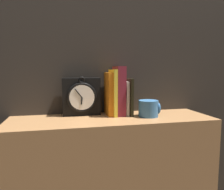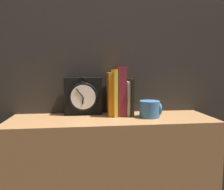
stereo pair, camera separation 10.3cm
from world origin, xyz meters
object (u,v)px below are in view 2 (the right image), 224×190
(book_slot2_maroon, at_px, (121,91))
(book_slot0_orange, at_px, (110,94))
(clock, at_px, (83,96))
(book_slot1_yellow, at_px, (114,92))
(book_slot3_cream, at_px, (127,98))
(book_slot4_black, at_px, (130,97))
(mug, at_px, (150,109))

(book_slot2_maroon, bearing_deg, book_slot0_orange, 177.57)
(clock, distance_m, book_slot2_maroon, 0.19)
(book_slot1_yellow, bearing_deg, book_slot0_orange, 166.30)
(book_slot3_cream, bearing_deg, book_slot4_black, -29.20)
(book_slot2_maroon, bearing_deg, book_slot3_cream, 4.83)
(book_slot0_orange, relative_size, book_slot3_cream, 1.26)
(book_slot4_black, xyz_separation_m, mug, (0.08, -0.07, -0.05))
(book_slot4_black, bearing_deg, book_slot1_yellow, 177.40)
(book_slot0_orange, bearing_deg, mug, -23.55)
(clock, height_order, mug, clock)
(book_slot3_cream, bearing_deg, book_slot2_maroon, -175.17)
(book_slot1_yellow, relative_size, mug, 2.26)
(book_slot0_orange, distance_m, book_slot4_black, 0.10)
(book_slot0_orange, distance_m, book_slot3_cream, 0.09)
(book_slot3_cream, xyz_separation_m, book_slot4_black, (0.02, -0.01, 0.01))
(book_slot1_yellow, xyz_separation_m, book_slot4_black, (0.08, -0.00, -0.02))
(clock, distance_m, book_slot4_black, 0.24)
(book_slot0_orange, xyz_separation_m, book_slot4_black, (0.10, -0.01, -0.01))
(mug, bearing_deg, book_slot1_yellow, 155.26)
(book_slot2_maroon, bearing_deg, clock, 171.35)
(book_slot3_cream, distance_m, book_slot4_black, 0.02)
(book_slot1_yellow, distance_m, book_slot3_cream, 0.07)
(book_slot1_yellow, relative_size, book_slot3_cream, 1.35)
(book_slot4_black, relative_size, mug, 1.82)
(book_slot2_maroon, bearing_deg, book_slot1_yellow, -174.81)
(book_slot3_cream, bearing_deg, clock, 173.26)
(clock, bearing_deg, mug, -18.52)
(book_slot2_maroon, bearing_deg, mug, -30.79)
(clock, relative_size, book_slot1_yellow, 0.85)
(clock, relative_size, mug, 1.92)
(book_slot1_yellow, relative_size, book_slot4_black, 1.24)
(book_slot0_orange, relative_size, mug, 2.10)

